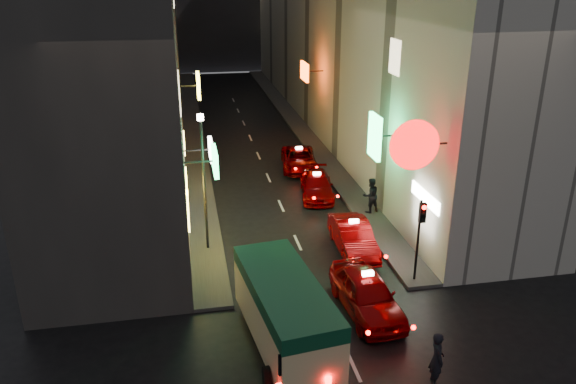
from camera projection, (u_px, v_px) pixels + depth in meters
building_left at (133, 13)px, 40.93m from camera, size 7.40×52.00×18.00m
building_right at (345, 11)px, 43.69m from camera, size 8.30×52.00×18.00m
sidewalk_left at (193, 129)px, 44.88m from camera, size 1.50×52.00×0.15m
sidewalk_right at (297, 124)px, 46.35m from camera, size 1.50×52.00×0.15m
minibus at (285, 306)px, 18.58m from camera, size 2.82×6.18×2.56m
taxi_near at (367, 291)px, 20.86m from camera, size 2.66×5.74×1.95m
taxi_second at (353, 235)px, 25.43m from camera, size 2.24×5.16×1.79m
taxi_third at (317, 184)px, 31.67m from camera, size 2.58×4.83×1.63m
taxi_far at (299, 157)px, 36.04m from camera, size 2.54×4.94×1.67m
pedestrian_crossing at (437, 355)px, 17.14m from camera, size 0.49×0.71×2.06m
pedestrian_sidewalk at (371, 193)px, 29.07m from camera, size 0.89×0.67×2.12m
traffic_light at (421, 224)px, 22.03m from camera, size 0.26×0.43×3.50m
lamp_post at (204, 174)px, 24.37m from camera, size 0.28×0.28×6.22m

